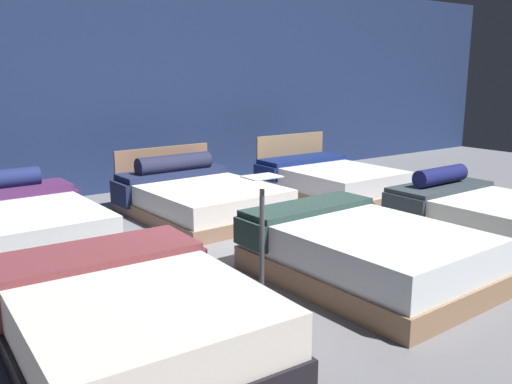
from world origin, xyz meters
The scene contains 9 objects.
ground_plane centered at (0.00, 0.00, -0.01)m, with size 18.00×18.00×0.02m, color slate.
showroom_back_wall centered at (0.00, 3.53, 1.75)m, with size 18.00×0.06×3.50m, color navy.
bed_0 centered at (-2.28, -1.51, 0.26)m, with size 1.66×2.17×0.56m.
bed_1 centered at (0.02, -1.52, 0.27)m, with size 1.59×2.18×0.59m.
bed_2 centered at (2.24, -1.42, 0.25)m, with size 1.53×2.17×0.74m.
bed_3 centered at (-2.32, 1.36, 0.26)m, with size 1.61×2.11×0.78m.
bed_4 centered at (-0.04, 1.46, 0.25)m, with size 1.75×2.22×0.83m.
bed_5 centered at (2.32, 1.40, 0.23)m, with size 1.62×2.12×0.87m.
price_sign centered at (-1.15, -1.52, 0.44)m, with size 0.28×0.24×1.13m.
Camera 1 is at (-3.62, -4.88, 1.93)m, focal length 38.42 mm.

